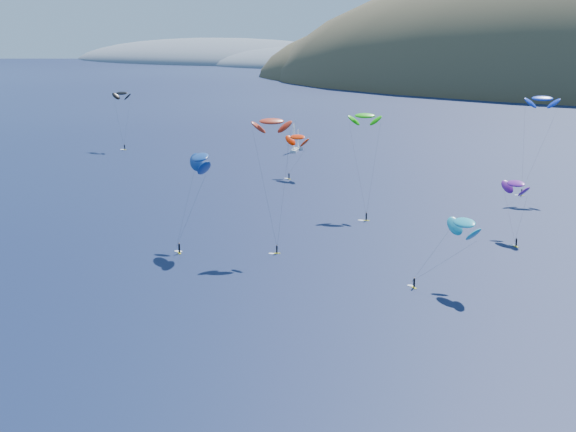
# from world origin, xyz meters

# --- Properties ---
(headland) EXTENTS (460.00, 250.00, 60.00)m
(headland) POSITION_xyz_m (-445.26, 750.08, -3.36)
(headland) COLOR slate
(headland) RESTS_ON ground
(sailboat) EXTENTS (9.63, 8.52, 11.51)m
(sailboat) POSITION_xyz_m (-69.29, 199.51, 0.95)
(sailboat) COLOR silver
(sailboat) RESTS_ON ground
(kitesurfer_1) EXTENTS (9.92, 9.28, 14.45)m
(kitesurfer_1) POSITION_xyz_m (-45.79, 158.18, 11.90)
(kitesurfer_1) COLOR yellow
(kitesurfer_1) RESTS_ON ground
(kitesurfer_3) EXTENTS (10.93, 14.94, 25.42)m
(kitesurfer_3) POSITION_xyz_m (-10.79, 128.39, 23.19)
(kitesurfer_3) COLOR yellow
(kitesurfer_3) RESTS_ON ground
(kitesurfer_4) EXTENTS (9.24, 8.27, 28.13)m
(kitesurfer_4) POSITION_xyz_m (22.81, 168.28, 25.70)
(kitesurfer_4) COLOR yellow
(kitesurfer_4) RESTS_ON ground
(kitesurfer_5) EXTENTS (12.18, 10.27, 14.01)m
(kitesurfer_5) POSITION_xyz_m (29.15, 81.58, 11.54)
(kitesurfer_5) COLOR yellow
(kitesurfer_5) RESTS_ON ground
(kitesurfer_6) EXTENTS (8.60, 13.76, 13.73)m
(kitesurfer_6) POSITION_xyz_m (28.39, 121.09, 11.48)
(kitesurfer_6) COLOR yellow
(kitesurfer_6) RESTS_ON ground
(kitesurfer_9) EXTENTS (8.89, 9.57, 28.17)m
(kitesurfer_9) POSITION_xyz_m (-13.63, 88.24, 25.93)
(kitesurfer_9) COLOR yellow
(kitesurfer_9) RESTS_ON ground
(kitesurfer_10) EXTENTS (11.14, 14.76, 21.35)m
(kitesurfer_10) POSITION_xyz_m (-27.24, 82.20, 18.36)
(kitesurfer_10) COLOR yellow
(kitesurfer_10) RESTS_ON ground
(kitesurfer_12) EXTENTS (9.07, 6.93, 22.18)m
(kitesurfer_12) POSITION_xyz_m (-129.44, 176.76, 19.93)
(kitesurfer_12) COLOR yellow
(kitesurfer_12) RESTS_ON ground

